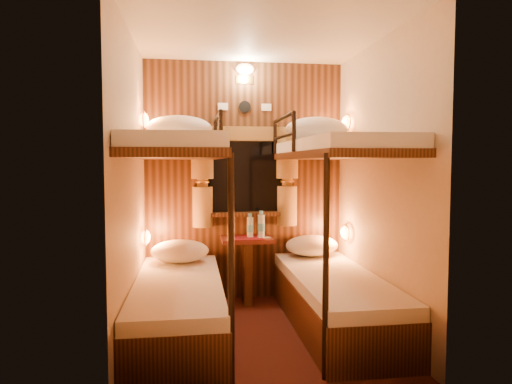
{
  "coord_description": "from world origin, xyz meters",
  "views": [
    {
      "loc": [
        -0.53,
        -3.58,
        1.39
      ],
      "look_at": [
        -0.01,
        0.15,
        1.15
      ],
      "focal_mm": 32.0,
      "sensor_mm": 36.0,
      "label": 1
    }
  ],
  "objects": [
    {
      "name": "floor",
      "position": [
        0.0,
        0.0,
        0.0
      ],
      "size": [
        2.1,
        2.1,
        0.0
      ],
      "primitive_type": "plane",
      "color": "#3B1011",
      "rests_on": "ground"
    },
    {
      "name": "ceiling",
      "position": [
        0.0,
        0.0,
        2.4
      ],
      "size": [
        2.1,
        2.1,
        0.0
      ],
      "primitive_type": "plane",
      "rotation": [
        3.14,
        0.0,
        0.0
      ],
      "color": "silver",
      "rests_on": "wall_back"
    },
    {
      "name": "wall_back",
      "position": [
        0.0,
        1.05,
        1.2
      ],
      "size": [
        2.4,
        0.0,
        2.4
      ],
      "primitive_type": "plane",
      "rotation": [
        1.57,
        0.0,
        0.0
      ],
      "color": "#C6B293",
      "rests_on": "floor"
    },
    {
      "name": "wall_front",
      "position": [
        0.0,
        -1.05,
        1.2
      ],
      "size": [
        2.4,
        0.0,
        2.4
      ],
      "primitive_type": "plane",
      "rotation": [
        -1.57,
        0.0,
        0.0
      ],
      "color": "#C6B293",
      "rests_on": "floor"
    },
    {
      "name": "wall_left",
      "position": [
        -1.0,
        0.0,
        1.2
      ],
      "size": [
        0.0,
        2.4,
        2.4
      ],
      "primitive_type": "plane",
      "rotation": [
        1.57,
        0.0,
        1.57
      ],
      "color": "#C6B293",
      "rests_on": "floor"
    },
    {
      "name": "wall_right",
      "position": [
        1.0,
        0.0,
        1.2
      ],
      "size": [
        0.0,
        2.4,
        2.4
      ],
      "primitive_type": "plane",
      "rotation": [
        1.57,
        0.0,
        -1.57
      ],
      "color": "#C6B293",
      "rests_on": "floor"
    },
    {
      "name": "back_panel",
      "position": [
        0.0,
        1.04,
        1.2
      ],
      "size": [
        2.0,
        0.03,
        2.4
      ],
      "primitive_type": "cube",
      "color": "black",
      "rests_on": "floor"
    },
    {
      "name": "bunk_left",
      "position": [
        -0.65,
        0.07,
        0.56
      ],
      "size": [
        0.72,
        1.9,
        1.82
      ],
      "color": "black",
      "rests_on": "floor"
    },
    {
      "name": "bunk_right",
      "position": [
        0.65,
        0.07,
        0.56
      ],
      "size": [
        0.72,
        1.9,
        1.82
      ],
      "color": "black",
      "rests_on": "floor"
    },
    {
      "name": "window",
      "position": [
        0.0,
        1.0,
        1.18
      ],
      "size": [
        1.0,
        0.12,
        0.79
      ],
      "color": "black",
      "rests_on": "back_panel"
    },
    {
      "name": "curtains",
      "position": [
        0.0,
        0.97,
        1.26
      ],
      "size": [
        1.1,
        0.22,
        1.0
      ],
      "color": "brown",
      "rests_on": "back_panel"
    },
    {
      "name": "back_fixtures",
      "position": [
        0.0,
        1.0,
        2.25
      ],
      "size": [
        0.54,
        0.09,
        0.48
      ],
      "color": "black",
      "rests_on": "back_panel"
    },
    {
      "name": "reading_lamps",
      "position": [
        -0.0,
        0.7,
        1.24
      ],
      "size": [
        2.0,
        0.2,
        1.25
      ],
      "color": "orange",
      "rests_on": "wall_left"
    },
    {
      "name": "table",
      "position": [
        0.0,
        0.85,
        0.41
      ],
      "size": [
        0.5,
        0.34,
        0.66
      ],
      "color": "#562313",
      "rests_on": "floor"
    },
    {
      "name": "bottle_left",
      "position": [
        0.03,
        0.86,
        0.75
      ],
      "size": [
        0.07,
        0.07,
        0.24
      ],
      "rotation": [
        0.0,
        0.0,
        -0.26
      ],
      "color": "#99BFE5",
      "rests_on": "table"
    },
    {
      "name": "bottle_right",
      "position": [
        0.14,
        0.86,
        0.76
      ],
      "size": [
        0.08,
        0.08,
        0.26
      ],
      "rotation": [
        0.0,
        0.0,
        0.32
      ],
      "color": "#99BFE5",
      "rests_on": "table"
    },
    {
      "name": "sachet_a",
      "position": [
        0.15,
        0.83,
        0.65
      ],
      "size": [
        0.09,
        0.07,
        0.01
      ],
      "primitive_type": "cube",
      "rotation": [
        0.0,
        0.0,
        0.18
      ],
      "color": "silver",
      "rests_on": "table"
    },
    {
      "name": "sachet_b",
      "position": [
        0.18,
        0.81,
        0.65
      ],
      "size": [
        0.1,
        0.08,
        0.01
      ],
      "primitive_type": "cube",
      "rotation": [
        0.0,
        0.0,
        0.27
      ],
      "color": "silver",
      "rests_on": "table"
    },
    {
      "name": "pillow_lower_left",
      "position": [
        -0.65,
        0.69,
        0.56
      ],
      "size": [
        0.54,
        0.38,
        0.21
      ],
      "primitive_type": "ellipsoid",
      "color": "silver",
      "rests_on": "bunk_left"
    },
    {
      "name": "pillow_lower_right",
      "position": [
        0.65,
        0.81,
        0.56
      ],
      "size": [
        0.53,
        0.38,
        0.21
      ],
      "primitive_type": "ellipsoid",
      "color": "silver",
      "rests_on": "bunk_right"
    },
    {
      "name": "pillow_upper_left",
      "position": [
        -0.65,
        0.78,
        1.71
      ],
      "size": [
        0.62,
        0.44,
        0.24
      ],
      "primitive_type": "ellipsoid",
      "color": "silver",
      "rests_on": "bunk_left"
    },
    {
      "name": "pillow_upper_right",
      "position": [
        0.65,
        0.67,
        1.71
      ],
      "size": [
        0.6,
        0.43,
        0.24
      ],
      "primitive_type": "ellipsoid",
      "color": "silver",
      "rests_on": "bunk_right"
    }
  ]
}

